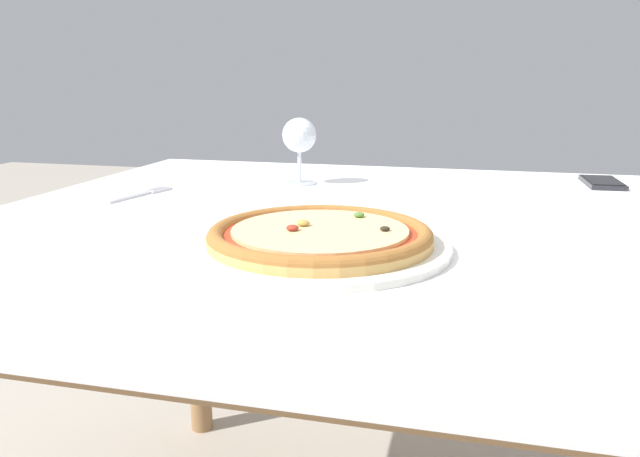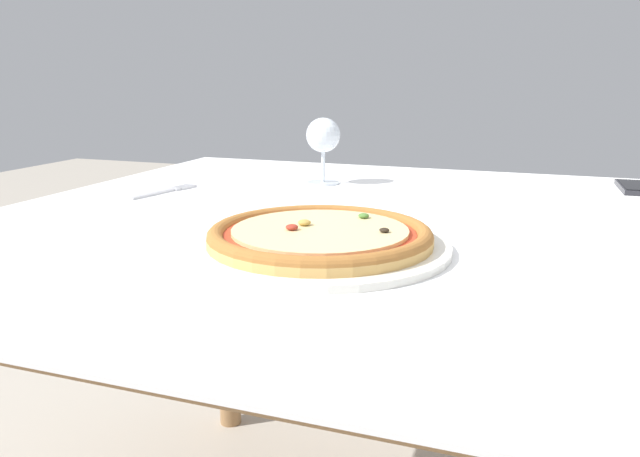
% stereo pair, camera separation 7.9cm
% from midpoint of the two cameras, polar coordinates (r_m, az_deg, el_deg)
% --- Properties ---
extents(dining_table, '(1.42, 1.18, 0.75)m').
position_cam_midpoint_polar(dining_table, '(1.03, 4.82, -3.38)').
color(dining_table, '#997047').
rests_on(dining_table, ground_plane).
extents(pizza_plate, '(0.35, 0.35, 0.04)m').
position_cam_midpoint_polar(pizza_plate, '(0.84, -2.70, -0.92)').
color(pizza_plate, white).
rests_on(pizza_plate, dining_table).
extents(fork, '(0.05, 0.17, 0.00)m').
position_cam_midpoint_polar(fork, '(1.27, -17.80, 2.98)').
color(fork, silver).
rests_on(fork, dining_table).
extents(wine_glass_far_left, '(0.07, 0.07, 0.14)m').
position_cam_midpoint_polar(wine_glass_far_left, '(1.33, -3.62, 8.28)').
color(wine_glass_far_left, silver).
rests_on(wine_glass_far_left, dining_table).
extents(cell_phone, '(0.08, 0.15, 0.01)m').
position_cam_midpoint_polar(cell_phone, '(1.44, 23.00, 3.90)').
color(cell_phone, '#232328').
rests_on(cell_phone, dining_table).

